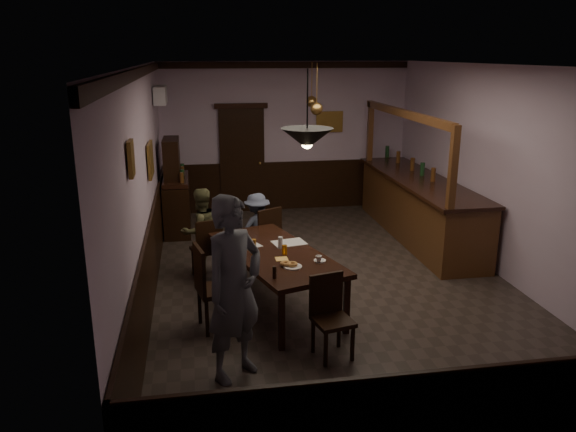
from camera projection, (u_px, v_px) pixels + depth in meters
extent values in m
cube|color=#2D2621|center=(331.00, 282.00, 8.04)|extent=(5.00, 8.00, 0.01)
cube|color=white|center=(336.00, 65.00, 7.19)|extent=(5.00, 8.00, 0.01)
cube|color=#BEA4BE|center=(286.00, 137.00, 11.40)|extent=(5.00, 0.01, 3.00)
cube|color=#BEA4BE|center=(475.00, 305.00, 3.83)|extent=(5.00, 0.01, 3.00)
cube|color=#BEA4BE|center=(144.00, 186.00, 7.22)|extent=(0.01, 8.00, 3.00)
cube|color=#BEA4BE|center=(503.00, 173.00, 8.01)|extent=(0.01, 8.00, 3.00)
cube|color=black|center=(275.00, 254.00, 7.06)|extent=(1.62, 2.40, 0.06)
cube|color=black|center=(282.00, 321.00, 6.11)|extent=(0.07, 0.07, 0.69)
cube|color=black|center=(346.00, 306.00, 6.48)|extent=(0.07, 0.07, 0.69)
cube|color=black|center=(216.00, 261.00, 7.85)|extent=(0.07, 0.07, 0.69)
cube|color=black|center=(270.00, 252.00, 8.22)|extent=(0.07, 0.07, 0.69)
cube|color=black|center=(206.00, 250.00, 8.10)|extent=(0.49, 0.49, 0.05)
cube|color=black|center=(209.00, 237.00, 7.87)|extent=(0.39, 0.15, 0.47)
cube|color=black|center=(214.00, 259.00, 8.36)|extent=(0.04, 0.04, 0.40)
cube|color=black|center=(193.00, 262.00, 8.23)|extent=(0.04, 0.04, 0.40)
cube|color=black|center=(221.00, 266.00, 8.09)|extent=(0.04, 0.04, 0.40)
cube|color=black|center=(200.00, 269.00, 7.95)|extent=(0.04, 0.04, 0.40)
cube|color=black|center=(263.00, 239.00, 8.48)|extent=(0.56, 0.56, 0.05)
cube|color=black|center=(270.00, 225.00, 8.27)|extent=(0.38, 0.23, 0.49)
cube|color=black|center=(266.00, 248.00, 8.78)|extent=(0.04, 0.04, 0.42)
cube|color=black|center=(248.00, 253.00, 8.58)|extent=(0.04, 0.04, 0.42)
cube|color=black|center=(278.00, 254.00, 8.52)|extent=(0.04, 0.04, 0.42)
cube|color=black|center=(260.00, 259.00, 8.32)|extent=(0.04, 0.04, 0.42)
cube|color=black|center=(333.00, 321.00, 5.95)|extent=(0.47, 0.47, 0.05)
cube|color=black|center=(326.00, 293.00, 6.03)|extent=(0.39, 0.12, 0.46)
cube|color=black|center=(326.00, 349.00, 5.81)|extent=(0.04, 0.04, 0.40)
cube|color=black|center=(352.00, 344.00, 5.93)|extent=(0.04, 0.04, 0.40)
cube|color=black|center=(313.00, 336.00, 6.09)|extent=(0.04, 0.04, 0.40)
cube|color=black|center=(339.00, 330.00, 6.21)|extent=(0.04, 0.04, 0.40)
cube|color=black|center=(218.00, 290.00, 6.58)|extent=(0.53, 0.53, 0.05)
cube|color=black|center=(199.00, 269.00, 6.43)|extent=(0.14, 0.45, 0.53)
cube|color=black|center=(237.00, 313.00, 6.55)|extent=(0.04, 0.04, 0.46)
cube|color=black|center=(229.00, 301.00, 6.88)|extent=(0.04, 0.04, 0.46)
cube|color=black|center=(207.00, 318.00, 6.42)|extent=(0.04, 0.04, 0.46)
cube|color=black|center=(200.00, 306.00, 6.75)|extent=(0.04, 0.04, 0.46)
imported|color=#585B64|center=(234.00, 289.00, 5.47)|extent=(0.82, 0.78, 1.88)
imported|color=brown|center=(201.00, 231.00, 8.20)|extent=(0.78, 0.72, 1.29)
imported|color=#515A74|center=(257.00, 229.00, 8.62)|extent=(0.81, 0.64, 1.11)
cube|color=silver|center=(243.00, 246.00, 7.24)|extent=(0.51, 0.45, 0.01)
cube|color=silver|center=(289.00, 243.00, 7.37)|extent=(0.47, 0.38, 0.01)
cube|color=#FEC55D|center=(282.00, 259.00, 6.80)|extent=(0.19, 0.19, 0.00)
cylinder|color=white|center=(320.00, 260.00, 6.73)|extent=(0.15, 0.15, 0.01)
imported|color=white|center=(319.00, 259.00, 6.67)|extent=(0.10, 0.10, 0.07)
cylinder|color=white|center=(293.00, 267.00, 6.54)|extent=(0.22, 0.22, 0.01)
torus|color=#C68C47|center=(286.00, 263.00, 6.56)|extent=(0.13, 0.13, 0.04)
torus|color=#C68C47|center=(292.00, 264.00, 6.54)|extent=(0.13, 0.13, 0.04)
cylinder|color=orange|center=(285.00, 250.00, 6.94)|extent=(0.07, 0.07, 0.12)
cylinder|color=#BF721E|center=(254.00, 247.00, 6.91)|extent=(0.06, 0.06, 0.20)
cylinder|color=silver|center=(280.00, 243.00, 7.16)|extent=(0.06, 0.06, 0.15)
cylinder|color=black|center=(274.00, 272.00, 6.20)|extent=(0.04, 0.04, 0.14)
cube|color=black|center=(177.00, 206.00, 10.22)|extent=(0.46, 1.29, 0.92)
cube|color=black|center=(176.00, 179.00, 10.08)|extent=(0.44, 1.24, 0.07)
cube|color=black|center=(172.00, 159.00, 9.97)|extent=(0.28, 0.83, 0.73)
cube|color=#482813|center=(419.00, 209.00, 9.86)|extent=(0.84, 3.90, 1.02)
cube|color=black|center=(419.00, 180.00, 9.71)|extent=(0.93, 3.99, 0.06)
cube|color=#482813|center=(404.00, 113.00, 9.33)|extent=(0.10, 3.81, 0.12)
cube|color=#482813|center=(450.00, 168.00, 7.73)|extent=(0.10, 0.10, 1.21)
cube|color=#482813|center=(369.00, 132.00, 11.24)|extent=(0.10, 0.10, 1.21)
cube|color=black|center=(242.00, 161.00, 11.34)|extent=(0.90, 0.06, 2.10)
cube|color=white|center=(160.00, 95.00, 9.71)|extent=(0.20, 0.85, 0.30)
cube|color=olive|center=(131.00, 159.00, 5.53)|extent=(0.04, 0.28, 0.36)
cube|color=olive|center=(151.00, 160.00, 7.92)|extent=(0.04, 0.62, 0.48)
cube|color=olive|center=(329.00, 122.00, 11.42)|extent=(0.55, 0.04, 0.42)
cylinder|color=black|center=(307.00, 104.00, 5.84)|extent=(0.02, 0.02, 0.72)
cone|color=black|center=(307.00, 139.00, 5.94)|extent=(0.56, 0.56, 0.22)
sphere|color=#FFD88C|center=(307.00, 143.00, 5.95)|extent=(0.12, 0.12, 0.12)
cylinder|color=#BF8C3F|center=(317.00, 86.00, 8.78)|extent=(0.02, 0.02, 0.70)
cone|color=#BF8C3F|center=(317.00, 109.00, 8.88)|extent=(0.20, 0.20, 0.22)
sphere|color=#FFD88C|center=(317.00, 112.00, 8.90)|extent=(0.12, 0.12, 0.12)
cylinder|color=#BF8C3F|center=(312.00, 82.00, 10.09)|extent=(0.02, 0.02, 0.70)
cone|color=#BF8C3F|center=(312.00, 102.00, 10.18)|extent=(0.20, 0.20, 0.22)
sphere|color=#FFD88C|center=(312.00, 104.00, 10.20)|extent=(0.12, 0.12, 0.12)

